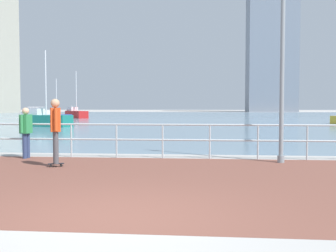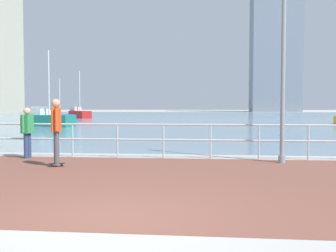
# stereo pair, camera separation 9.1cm
# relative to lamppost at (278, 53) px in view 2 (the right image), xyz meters

# --- Properties ---
(ground) EXTENTS (220.00, 220.00, 0.00)m
(ground) POSITION_rel_lamppost_xyz_m (-3.21, 34.13, -3.03)
(ground) COLOR #ADAAA5
(brick_paving) EXTENTS (28.00, 7.02, 0.01)m
(brick_paving) POSITION_rel_lamppost_xyz_m (-3.21, -3.00, -3.03)
(brick_paving) COLOR brown
(brick_paving) RESTS_ON ground
(harbor_water) EXTENTS (180.00, 88.00, 0.00)m
(harbor_water) POSITION_rel_lamppost_xyz_m (-3.21, 45.51, -3.03)
(harbor_water) COLOR #6B899E
(harbor_water) RESTS_ON ground
(waterfront_railing) EXTENTS (25.25, 0.06, 1.04)m
(waterfront_railing) POSITION_rel_lamppost_xyz_m (-3.21, 0.51, -2.31)
(waterfront_railing) COLOR #B2BCC1
(waterfront_railing) RESTS_ON ground
(lamppost) EXTENTS (0.73, 0.57, 5.47)m
(lamppost) POSITION_rel_lamppost_xyz_m (0.00, 0.00, 0.00)
(lamppost) COLOR gray
(lamppost) RESTS_ON ground
(skateboarder) EXTENTS (0.41, 0.54, 1.75)m
(skateboarder) POSITION_rel_lamppost_xyz_m (-5.78, -1.38, -1.98)
(skateboarder) COLOR black
(skateboarder) RESTS_ON ground
(bystander) EXTENTS (0.28, 0.56, 1.52)m
(bystander) POSITION_rel_lamppost_xyz_m (-7.29, 0.16, -2.15)
(bystander) COLOR navy
(bystander) RESTS_ON ground
(sailboat_white) EXTENTS (2.69, 3.02, 4.36)m
(sailboat_white) POSITION_rel_lamppost_xyz_m (-17.29, 28.63, -2.61)
(sailboat_white) COLOR #284799
(sailboat_white) RESTS_ON ground
(sailboat_gray) EXTENTS (3.85, 4.05, 6.00)m
(sailboat_gray) POSITION_rel_lamppost_xyz_m (-18.38, 38.50, -2.46)
(sailboat_gray) COLOR #B21E1E
(sailboat_gray) RESTS_ON ground
(sailboat_navy) EXTENTS (4.27, 2.53, 5.73)m
(sailboat_navy) POSITION_rel_lamppost_xyz_m (-14.01, 17.86, -2.48)
(sailboat_navy) COLOR #197266
(sailboat_navy) RESTS_ON ground
(tower_slate) EXTENTS (12.43, 10.19, 35.45)m
(tower_slate) POSITION_rel_lamppost_xyz_m (15.72, 96.66, 13.86)
(tower_slate) COLOR slate
(tower_slate) RESTS_ON ground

